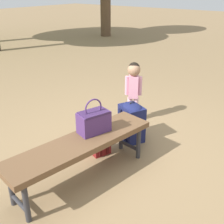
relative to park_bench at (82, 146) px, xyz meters
The scene contains 6 objects.
ground_plane 0.66m from the park_bench, ahead, with size 40.00×40.00×0.00m, color #8C704C.
park_bench is the anchor object (origin of this frame).
handbag 0.28m from the park_bench, ahead, with size 0.36×0.26×0.37m.
child_standing 1.49m from the park_bench, 13.46° to the left, with size 0.18×0.21×0.88m.
backpack_large 0.99m from the park_bench, ahead, with size 0.35×0.38×0.53m.
backpack_small 0.55m from the park_bench, 18.83° to the left, with size 0.25×0.22×0.36m.
Camera 1 is at (-2.24, -1.78, 1.85)m, focal length 45.22 mm.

